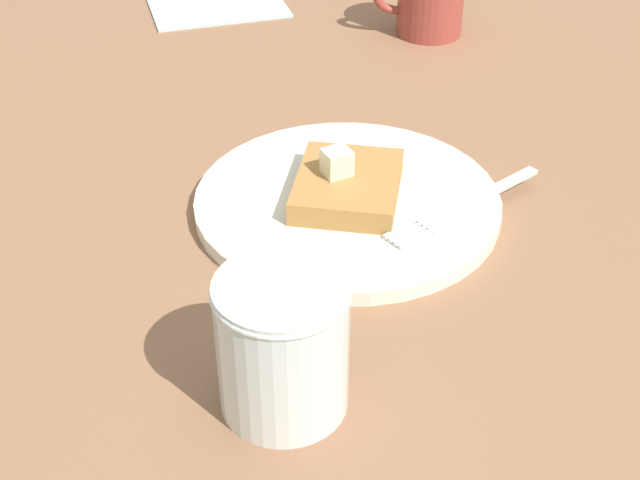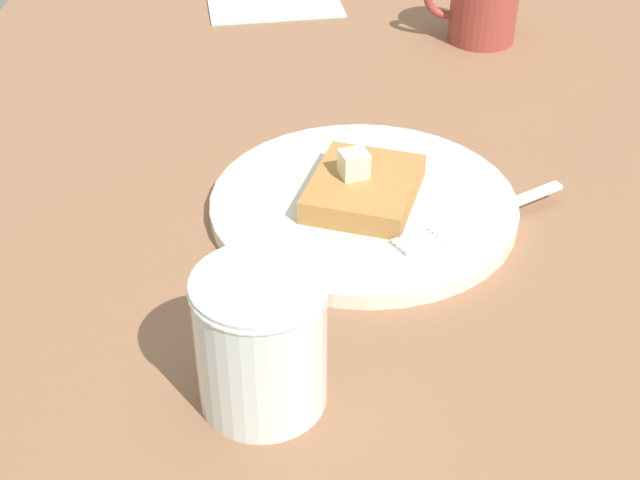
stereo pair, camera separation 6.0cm
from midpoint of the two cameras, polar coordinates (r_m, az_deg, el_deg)
table_surface at (r=80.72cm, az=8.34°, el=4.89°), size 93.73×93.73×2.90cm
plate at (r=70.60cm, az=5.23°, el=2.22°), size 24.26×24.26×1.21cm
toast_slice_center at (r=69.79cm, az=5.29°, el=3.23°), size 10.25×11.50×1.90cm
butter_pat_primary at (r=68.98cm, az=4.68°, el=4.80°), size 2.62×2.50×2.09cm
fork at (r=68.89cm, az=12.19°, el=1.23°), size 14.18×9.96×0.36cm
syrup_jar at (r=52.29cm, az=-0.49°, el=-6.95°), size 7.95×7.95×9.02cm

